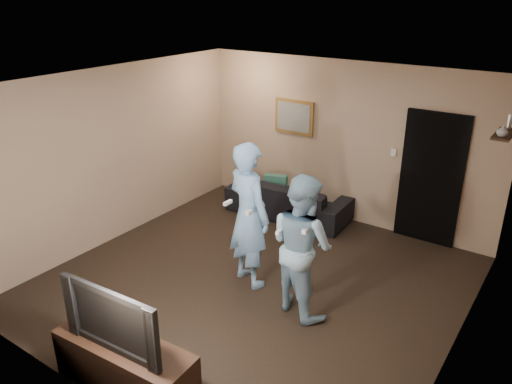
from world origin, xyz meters
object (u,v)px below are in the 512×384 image
Objects in this scene: wii_player_right at (302,245)px; tv_console at (126,366)px; wii_player_left at (249,215)px; sofa at (288,199)px; television at (119,315)px.

tv_console is at bearing -109.36° from wii_player_right.
wii_player_left reaches higher than tv_console.
wii_player_right is at bearing -9.79° from wii_player_left.
wii_player_left is 1.11× the size of wii_player_right.
television is at bearing 97.79° from sofa.
television is 2.23m from wii_player_left.
television is at bearing -109.36° from wii_player_right.
wii_player_right is at bearing 67.17° from television.
sofa is at bearing 107.49° from wii_player_left.
tv_console is 0.77× the size of wii_player_left.
wii_player_right is at bearing 67.17° from tv_console.
television is at bearing 0.00° from tv_console.
sofa reaches higher than tv_console.
wii_player_right reaches higher than television.
wii_player_left is (0.64, -2.04, 0.65)m from sofa.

